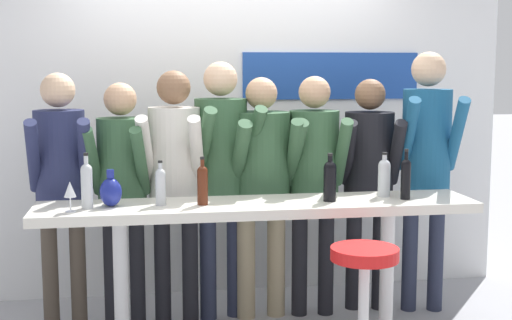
{
  "coord_description": "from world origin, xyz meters",
  "views": [
    {
      "loc": [
        -0.7,
        -4.21,
        1.76
      ],
      "look_at": [
        0.0,
        0.08,
        1.18
      ],
      "focal_mm": 50.0,
      "sensor_mm": 36.0,
      "label": 1
    }
  ],
  "objects_px": {
    "wine_bottle_5": "(406,177)",
    "wine_bottle_4": "(87,184)",
    "bar_stool": "(364,293)",
    "wine_bottle_2": "(384,176)",
    "decorative_vase": "(111,192)",
    "person_center": "(221,161)",
    "wine_bottle_3": "(203,183)",
    "person_right": "(314,169)",
    "person_rightmost": "(426,150)",
    "person_far_left": "(61,172)",
    "wine_bottle_0": "(330,179)",
    "wine_glass_0": "(70,190)",
    "person_center_left": "(175,168)",
    "person_far_right": "(369,168)",
    "person_left": "(122,177)",
    "person_center_right": "(262,172)",
    "wine_bottle_1": "(161,185)",
    "tasting_table": "(258,225)"
  },
  "relations": [
    {
      "from": "wine_bottle_3",
      "to": "person_left",
      "type": "bearing_deg",
      "value": 132.17
    },
    {
      "from": "person_right",
      "to": "wine_bottle_0",
      "type": "distance_m",
      "value": 0.58
    },
    {
      "from": "wine_glass_0",
      "to": "decorative_vase",
      "type": "xyz_separation_m",
      "value": [
        0.22,
        0.13,
        -0.04
      ]
    },
    {
      "from": "person_center_left",
      "to": "wine_bottle_0",
      "type": "distance_m",
      "value": 1.07
    },
    {
      "from": "bar_stool",
      "to": "person_far_left",
      "type": "distance_m",
      "value": 2.1
    },
    {
      "from": "person_left",
      "to": "wine_bottle_5",
      "type": "relative_size",
      "value": 5.23
    },
    {
      "from": "person_far_right",
      "to": "decorative_vase",
      "type": "height_order",
      "value": "person_far_right"
    },
    {
      "from": "person_rightmost",
      "to": "wine_bottle_3",
      "type": "xyz_separation_m",
      "value": [
        -1.63,
        -0.53,
        -0.1
      ]
    },
    {
      "from": "wine_glass_0",
      "to": "wine_bottle_4",
      "type": "bearing_deg",
      "value": 46.07
    },
    {
      "from": "wine_bottle_0",
      "to": "wine_bottle_3",
      "type": "relative_size",
      "value": 1.02
    },
    {
      "from": "person_center_right",
      "to": "wine_bottle_0",
      "type": "distance_m",
      "value": 0.68
    },
    {
      "from": "person_center_left",
      "to": "wine_bottle_1",
      "type": "height_order",
      "value": "person_center_left"
    },
    {
      "from": "person_center_right",
      "to": "wine_bottle_2",
      "type": "bearing_deg",
      "value": -40.59
    },
    {
      "from": "wine_bottle_5",
      "to": "wine_bottle_4",
      "type": "bearing_deg",
      "value": 179.49
    },
    {
      "from": "person_right",
      "to": "wine_bottle_2",
      "type": "xyz_separation_m",
      "value": [
        0.34,
        -0.48,
        0.01
      ]
    },
    {
      "from": "wine_bottle_4",
      "to": "wine_bottle_0",
      "type": "bearing_deg",
      "value": -0.17
    },
    {
      "from": "person_center_left",
      "to": "wine_bottle_5",
      "type": "relative_size",
      "value": 5.48
    },
    {
      "from": "bar_stool",
      "to": "wine_bottle_3",
      "type": "xyz_separation_m",
      "value": [
        -0.84,
        0.52,
        0.55
      ]
    },
    {
      "from": "person_left",
      "to": "person_far_right",
      "type": "xyz_separation_m",
      "value": [
        1.73,
        0.09,
        0.0
      ]
    },
    {
      "from": "person_far_left",
      "to": "person_center_right",
      "type": "bearing_deg",
      "value": -2.36
    },
    {
      "from": "wine_bottle_5",
      "to": "person_center_right",
      "type": "bearing_deg",
      "value": 143.07
    },
    {
      "from": "bar_stool",
      "to": "decorative_vase",
      "type": "relative_size",
      "value": 3.49
    },
    {
      "from": "person_center_right",
      "to": "wine_bottle_1",
      "type": "relative_size",
      "value": 6.24
    },
    {
      "from": "bar_stool",
      "to": "person_right",
      "type": "bearing_deg",
      "value": 91.08
    },
    {
      "from": "bar_stool",
      "to": "wine_bottle_2",
      "type": "distance_m",
      "value": 0.88
    },
    {
      "from": "person_right",
      "to": "wine_bottle_3",
      "type": "height_order",
      "value": "person_right"
    },
    {
      "from": "person_right",
      "to": "person_left",
      "type": "bearing_deg",
      "value": -174.48
    },
    {
      "from": "wine_bottle_2",
      "to": "wine_glass_0",
      "type": "distance_m",
      "value": 1.93
    },
    {
      "from": "person_left",
      "to": "person_center_right",
      "type": "distance_m",
      "value": 0.95
    },
    {
      "from": "wine_bottle_3",
      "to": "wine_bottle_5",
      "type": "distance_m",
      "value": 1.26
    },
    {
      "from": "wine_bottle_1",
      "to": "wine_bottle_5",
      "type": "height_order",
      "value": "wine_bottle_5"
    },
    {
      "from": "wine_bottle_0",
      "to": "wine_bottle_3",
      "type": "bearing_deg",
      "value": 179.49
    },
    {
      "from": "person_far_left",
      "to": "person_center",
      "type": "height_order",
      "value": "person_center"
    },
    {
      "from": "person_center_left",
      "to": "person_rightmost",
      "type": "bearing_deg",
      "value": 9.73
    },
    {
      "from": "person_right",
      "to": "person_rightmost",
      "type": "bearing_deg",
      "value": 1.43
    },
    {
      "from": "person_far_left",
      "to": "wine_bottle_0",
      "type": "bearing_deg",
      "value": -22.55
    },
    {
      "from": "tasting_table",
      "to": "person_right",
      "type": "height_order",
      "value": "person_right"
    },
    {
      "from": "person_left",
      "to": "wine_bottle_0",
      "type": "height_order",
      "value": "person_left"
    },
    {
      "from": "person_rightmost",
      "to": "wine_bottle_1",
      "type": "relative_size",
      "value": 6.89
    },
    {
      "from": "person_rightmost",
      "to": "person_far_right",
      "type": "bearing_deg",
      "value": 175.54
    },
    {
      "from": "person_center",
      "to": "wine_bottle_1",
      "type": "relative_size",
      "value": 6.63
    },
    {
      "from": "person_center_left",
      "to": "person_far_right",
      "type": "bearing_deg",
      "value": 13.72
    },
    {
      "from": "person_left",
      "to": "wine_bottle_5",
      "type": "bearing_deg",
      "value": -7.64
    },
    {
      "from": "bar_stool",
      "to": "decorative_vase",
      "type": "xyz_separation_m",
      "value": [
        -1.38,
        0.56,
        0.51
      ]
    },
    {
      "from": "wine_bottle_0",
      "to": "wine_bottle_3",
      "type": "distance_m",
      "value": 0.78
    },
    {
      "from": "decorative_vase",
      "to": "wine_bottle_4",
      "type": "bearing_deg",
      "value": -162.85
    },
    {
      "from": "person_right",
      "to": "wine_bottle_4",
      "type": "relative_size",
      "value": 5.16
    },
    {
      "from": "person_center",
      "to": "wine_bottle_2",
      "type": "distance_m",
      "value": 1.11
    },
    {
      "from": "person_center",
      "to": "wine_bottle_3",
      "type": "bearing_deg",
      "value": -117.89
    },
    {
      "from": "person_far_right",
      "to": "wine_bottle_1",
      "type": "height_order",
      "value": "person_far_right"
    }
  ]
}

